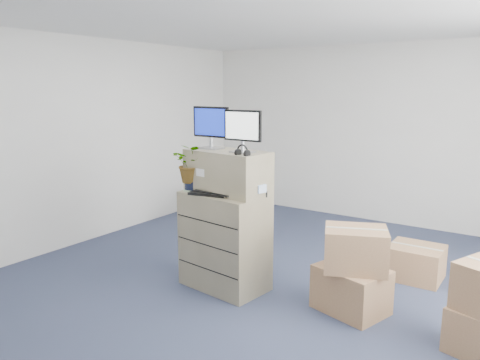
% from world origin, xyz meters
% --- Properties ---
extents(ground, '(7.00, 7.00, 0.00)m').
position_xyz_m(ground, '(0.00, 0.00, 0.00)').
color(ground, '#29304A').
rests_on(ground, ground).
extents(wall_back, '(6.00, 0.02, 2.80)m').
position_xyz_m(wall_back, '(0.00, 3.51, 1.40)').
color(wall_back, silver).
rests_on(wall_back, ground).
extents(filing_cabinet_lower, '(0.95, 0.65, 1.03)m').
position_xyz_m(filing_cabinet_lower, '(-0.46, 0.03, 0.52)').
color(filing_cabinet_lower, gray).
rests_on(filing_cabinet_lower, ground).
extents(filing_cabinet_upper, '(0.93, 0.55, 0.44)m').
position_xyz_m(filing_cabinet_upper, '(-0.45, 0.08, 1.26)').
color(filing_cabinet_upper, gray).
rests_on(filing_cabinet_upper, filing_cabinet_lower).
extents(monitor_left, '(0.45, 0.18, 0.45)m').
position_xyz_m(monitor_left, '(-0.69, 0.10, 1.73)').
color(monitor_left, '#99999E').
rests_on(monitor_left, filing_cabinet_upper).
extents(monitor_right, '(0.43, 0.17, 0.42)m').
position_xyz_m(monitor_right, '(-0.24, 0.03, 1.72)').
color(monitor_right, '#99999E').
rests_on(monitor_right, filing_cabinet_upper).
extents(headphones, '(0.14, 0.03, 0.14)m').
position_xyz_m(headphones, '(-0.13, -0.13, 1.52)').
color(headphones, black).
rests_on(headphones, filing_cabinet_upper).
extents(keyboard, '(0.56, 0.33, 0.03)m').
position_xyz_m(keyboard, '(-0.49, -0.09, 1.05)').
color(keyboard, black).
rests_on(keyboard, filing_cabinet_lower).
extents(mouse, '(0.11, 0.08, 0.04)m').
position_xyz_m(mouse, '(-0.14, -0.13, 1.05)').
color(mouse, silver).
rests_on(mouse, filing_cabinet_lower).
extents(water_bottle, '(0.07, 0.07, 0.25)m').
position_xyz_m(water_bottle, '(-0.33, 0.10, 1.16)').
color(water_bottle, '#93969B').
rests_on(water_bottle, filing_cabinet_lower).
extents(phone_dock, '(0.07, 0.06, 0.14)m').
position_xyz_m(phone_dock, '(-0.54, 0.04, 1.08)').
color(phone_dock, silver).
rests_on(phone_dock, filing_cabinet_lower).
extents(external_drive, '(0.25, 0.22, 0.06)m').
position_xyz_m(external_drive, '(-0.12, 0.09, 1.07)').
color(external_drive, black).
rests_on(external_drive, filing_cabinet_lower).
extents(tissue_box, '(0.23, 0.16, 0.08)m').
position_xyz_m(tissue_box, '(-0.09, 0.05, 1.14)').
color(tissue_box, '#3C72CD').
rests_on(tissue_box, external_drive).
extents(potted_plant, '(0.42, 0.46, 0.41)m').
position_xyz_m(potted_plant, '(-0.83, -0.05, 1.27)').
color(potted_plant, '#AAC7A0').
rests_on(potted_plant, filing_cabinet_lower).
extents(office_chair, '(0.80, 0.77, 0.70)m').
position_xyz_m(office_chair, '(-1.34, 1.68, 0.35)').
color(office_chair, '#56575B').
rests_on(office_chair, ground).
extents(cardboard_boxes, '(1.88, 1.85, 0.83)m').
position_xyz_m(cardboard_boxes, '(1.34, 0.45, 0.35)').
color(cardboard_boxes, '#956648').
rests_on(cardboard_boxes, ground).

